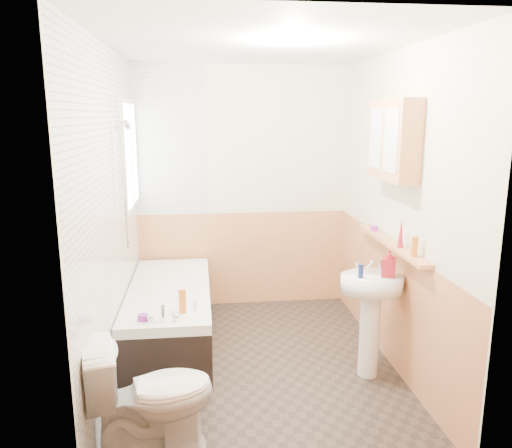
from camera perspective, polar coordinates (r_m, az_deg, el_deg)
The scene contains 26 objects.
floor at distance 4.26m, azimuth 0.24°, elevation -15.73°, with size 2.80×2.80×0.00m, color black.
ceiling at distance 3.79m, azimuth 0.28°, elevation 19.85°, with size 2.80×2.80×0.00m, color white.
wall_back at distance 5.22m, azimuth -1.58°, elevation 4.03°, with size 2.20×0.02×2.50m, color beige.
wall_front at distance 2.48m, azimuth 4.13°, elevation -5.44°, with size 2.20×0.02×2.50m, color beige.
wall_left at distance 3.86m, azimuth -16.32°, elevation 0.57°, with size 0.02×2.80×2.50m, color beige.
wall_right at distance 4.11m, azimuth 15.81°, elevation 1.29°, with size 0.02×2.80×2.50m, color beige.
wainscot_right at distance 4.31m, azimuth 14.94°, elevation -8.55°, with size 0.01×2.80×1.00m, color tan.
wainscot_front at distance 2.82m, azimuth 3.79°, elevation -19.96°, with size 2.20×0.01×1.00m, color tan.
wainscot_back at distance 5.35m, azimuth -1.52°, elevation -3.97°, with size 2.20×0.01×1.00m, color tan.
tile_cladding_left at distance 3.86m, azimuth -16.00°, elevation 0.58°, with size 0.01×2.80×2.50m, color white.
tile_return_back at distance 5.13m, azimuth -9.80°, elevation 9.33°, with size 0.75×0.01×1.50m, color white.
window at distance 4.73m, azimuth -14.15°, elevation 7.68°, with size 0.03×0.79×0.99m.
bathtub at distance 4.56m, azimuth -9.78°, elevation -10.12°, with size 0.70×1.71×0.67m.
shower_riser at distance 4.14m, azimuth -14.85°, elevation 6.78°, with size 0.10×0.08×1.20m.
toilet at distance 3.20m, azimuth -11.88°, elevation -18.70°, with size 0.42×0.76×0.74m, color white.
sink at distance 3.97m, azimuth 12.99°, elevation -8.95°, with size 0.48×0.39×0.93m.
pine_shelf at distance 4.06m, azimuth 15.13°, elevation -2.13°, with size 0.10×1.28×0.03m, color tan.
medicine_cabinet at distance 3.93m, azimuth 15.42°, elevation 9.27°, with size 0.17×0.66×0.60m.
foam_can at distance 3.66m, azimuth 17.67°, elevation -2.47°, with size 0.04×0.04×0.14m, color orange.
green_bottle at distance 3.87m, azimuth 16.23°, elevation -0.96°, with size 0.05×0.05×0.23m, color maroon.
black_jar at distance 4.40m, azimuth 13.36°, elevation -0.46°, with size 0.06×0.06×0.04m, color purple.
soap_bottle at distance 3.88m, azimuth 14.91°, elevation -5.11°, with size 0.10×0.22×0.10m, color maroon.
clear_bottle at distance 3.79m, azimuth 11.89°, elevation -5.28°, with size 0.04×0.04×0.11m, color navy.
blue_gel at distance 3.86m, azimuth -8.43°, elevation -8.76°, with size 0.05×0.03×0.19m, color orange.
cream_jar at distance 3.81m, azimuth -12.77°, elevation -10.37°, with size 0.08×0.08×0.05m, color purple.
orange_bottle at distance 3.93m, azimuth -6.99°, elevation -9.25°, with size 0.02×0.02×0.07m, color silver.
Camera 1 is at (-0.45, -3.73, 2.01)m, focal length 35.00 mm.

